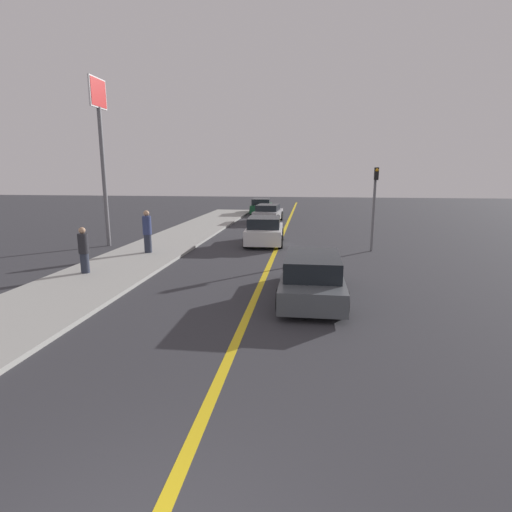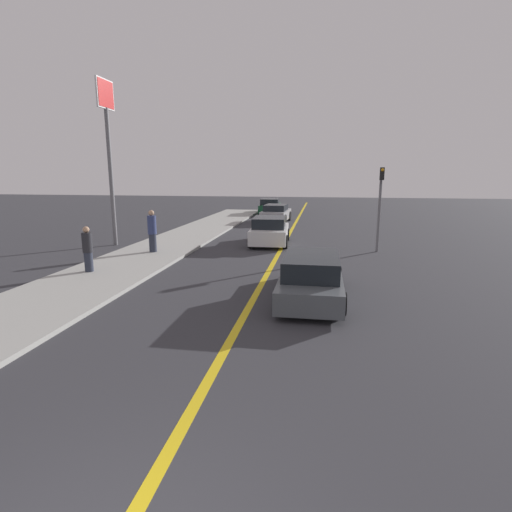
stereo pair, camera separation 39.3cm
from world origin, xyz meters
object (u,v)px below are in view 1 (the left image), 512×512
at_px(pedestrian_mid_group, 147,232).
at_px(traffic_light, 374,200).
at_px(car_far_distant, 268,213).
at_px(car_parked_left_lot, 261,207).
at_px(car_ahead_center, 264,231).
at_px(roadside_sign, 100,130).
at_px(pedestrian_near_curb, 84,250).
at_px(car_near_right_lane, 312,277).

xyz_separation_m(pedestrian_mid_group, traffic_light, (9.91, 2.20, 1.30)).
height_order(pedestrian_mid_group, traffic_light, traffic_light).
relative_size(car_far_distant, car_parked_left_lot, 0.91).
xyz_separation_m(car_ahead_center, roadside_sign, (-7.63, -1.52, 4.89)).
bearing_deg(car_far_distant, roadside_sign, -118.96).
relative_size(car_ahead_center, car_parked_left_lot, 0.87).
distance_m(pedestrian_near_curb, roadside_sign, 7.70).
bearing_deg(traffic_light, pedestrian_mid_group, -167.51).
distance_m(car_near_right_lane, car_parked_left_lot, 24.51).
xyz_separation_m(car_far_distant, traffic_light, (5.89, -10.74, 1.70)).
distance_m(car_far_distant, car_parked_left_lot, 6.05).
relative_size(car_near_right_lane, roadside_sign, 0.57).
xyz_separation_m(car_near_right_lane, roadside_sign, (-9.96, 7.22, 4.94)).
bearing_deg(car_parked_left_lot, traffic_light, -70.21).
distance_m(car_ahead_center, pedestrian_near_curb, 9.14).
bearing_deg(roadside_sign, traffic_light, 1.07).
relative_size(car_far_distant, pedestrian_near_curb, 2.56).
bearing_deg(pedestrian_near_curb, traffic_light, 29.46).
xyz_separation_m(car_near_right_lane, pedestrian_mid_group, (-7.10, 5.27, 0.43)).
xyz_separation_m(car_near_right_lane, car_parked_left_lot, (-4.29, 24.13, 0.05)).
relative_size(car_near_right_lane, traffic_light, 1.19).
relative_size(car_parked_left_lot, traffic_light, 1.19).
distance_m(pedestrian_near_curb, traffic_light, 12.31).
height_order(car_ahead_center, pedestrian_near_curb, pedestrian_near_curb).
bearing_deg(car_ahead_center, traffic_light, -16.83).
distance_m(car_far_distant, traffic_light, 12.37).
xyz_separation_m(car_parked_left_lot, roadside_sign, (-5.67, -16.91, 4.89)).
bearing_deg(car_near_right_lane, car_ahead_center, 104.81).
distance_m(car_ahead_center, car_parked_left_lot, 15.51).
relative_size(pedestrian_near_curb, traffic_light, 0.42).
relative_size(car_ahead_center, car_far_distant, 0.96).
bearing_deg(traffic_light, car_far_distant, 118.73).
height_order(car_near_right_lane, traffic_light, traffic_light).
bearing_deg(roadside_sign, car_far_distant, 57.95).
bearing_deg(car_ahead_center, car_far_distant, 91.75).
relative_size(car_far_distant, roadside_sign, 0.52).
height_order(traffic_light, roadside_sign, roadside_sign).
height_order(car_far_distant, roadside_sign, roadside_sign).
height_order(car_ahead_center, pedestrian_mid_group, pedestrian_mid_group).
height_order(car_parked_left_lot, pedestrian_near_curb, pedestrian_near_curb).
height_order(car_parked_left_lot, traffic_light, traffic_light).
height_order(car_parked_left_lot, roadside_sign, roadside_sign).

